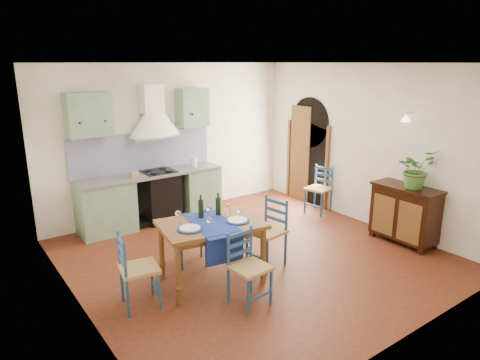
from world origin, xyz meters
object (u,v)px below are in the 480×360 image
Objects in this scene: sideboard at (405,212)px; potted_plant at (416,169)px; chair_near at (248,267)px; dining_table at (212,230)px.

sideboard is 0.74m from potted_plant.
chair_near is 1.49× the size of potted_plant.
sideboard is at bearing 87.43° from potted_plant.
potted_plant is (-0.00, -0.11, 0.73)m from sideboard.
potted_plant is at bearing -2.55° from chair_near.
dining_table is 0.75m from chair_near.
chair_near is 0.86× the size of sideboard.
sideboard is 1.74× the size of potted_plant.
dining_table is at bearing 94.91° from chair_near.
sideboard is at bearing -13.00° from dining_table.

